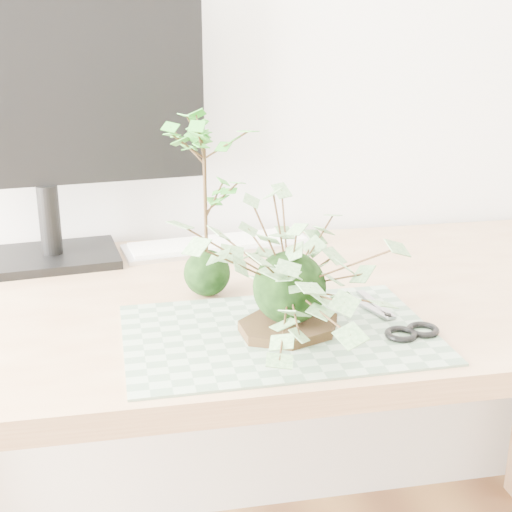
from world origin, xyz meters
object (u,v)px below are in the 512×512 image
desk (272,338)px  monitor (38,98)px  ivy_kokedama (290,255)px  keyboard (218,244)px  maple_kokedama (204,161)px

desk → monitor: bearing=146.7°
ivy_kokedama → keyboard: bearing=95.9°
desk → ivy_kokedama: size_ratio=4.52×
desk → maple_kokedama: size_ratio=4.78×
monitor → keyboard: bearing=-4.4°
ivy_kokedama → monitor: 0.60m
ivy_kokedama → maple_kokedama: (-0.10, 0.18, 0.11)m
ivy_kokedama → monitor: size_ratio=0.57×
desk → keyboard: 0.29m
maple_kokedama → monitor: size_ratio=0.54×
maple_kokedama → monitor: (-0.28, 0.24, 0.08)m
maple_kokedama → keyboard: (0.06, 0.26, -0.23)m
ivy_kokedama → maple_kokedama: size_ratio=1.06×
keyboard → desk: bearing=-86.2°
maple_kokedama → monitor: 0.38m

